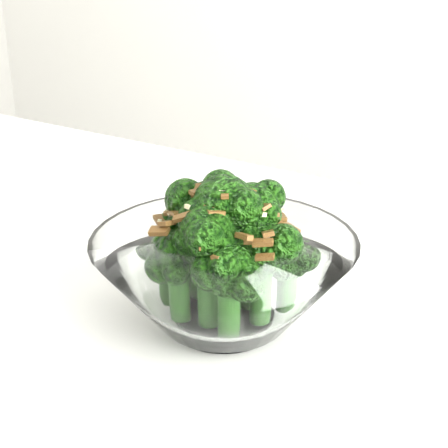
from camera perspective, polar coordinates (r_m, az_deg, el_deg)
The scene contains 2 objects.
table at distance 0.61m, azimuth -19.17°, elevation -10.06°, with size 1.25×0.88×0.75m.
broccoli_dish at distance 0.45m, azimuth -0.01°, elevation -4.15°, with size 0.19×0.19×0.12m.
Camera 1 is at (0.48, -0.18, 1.00)m, focal length 50.00 mm.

